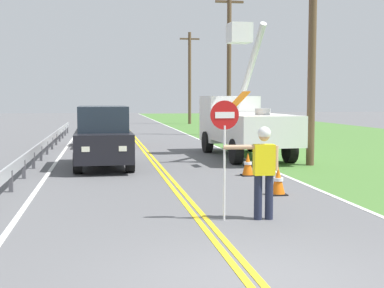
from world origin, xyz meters
name	(u,v)px	position (x,y,z in m)	size (l,w,h in m)	color
ground_plane	(254,283)	(0.00, 0.00, 0.00)	(160.00, 160.00, 0.00)	#5B5B5E
grass_verge_right	(359,143)	(11.60, 20.00, 0.00)	(16.00, 110.00, 0.01)	#477533
centerline_yellow_left	(139,146)	(-0.09, 20.00, 0.01)	(0.11, 110.00, 0.01)	yellow
centerline_yellow_right	(143,146)	(0.09, 20.00, 0.01)	(0.11, 110.00, 0.01)	yellow
edge_line_right	(212,145)	(3.60, 20.00, 0.01)	(0.12, 110.00, 0.01)	silver
edge_line_left	(67,147)	(-3.60, 20.00, 0.01)	(0.12, 110.00, 0.01)	silver
flagger_worker	(263,167)	(1.19, 3.47, 1.05)	(1.09, 0.27, 1.83)	#1E2338
stop_sign_paddle	(225,133)	(0.42, 3.52, 1.71)	(0.56, 0.04, 2.33)	silver
utility_bucket_truck	(242,122)	(3.74, 14.62, 1.41)	(2.67, 6.90, 5.43)	white
oncoming_suv_nearest	(103,137)	(-1.87, 11.99, 1.06)	(1.96, 4.63, 2.10)	black
oncoming_sedan_second	(104,129)	(-1.81, 20.47, 0.83)	(1.97, 4.13, 1.70)	maroon
utility_pole_near	(312,48)	(5.35, 11.35, 4.10)	(1.80, 0.28, 7.85)	brown
utility_pole_mid	(229,61)	(6.10, 26.75, 4.68)	(1.80, 0.28, 8.99)	brown
utility_pole_far	(190,76)	(6.08, 42.00, 4.35)	(1.80, 0.28, 8.33)	brown
traffic_cone_lead	(278,181)	(2.35, 5.97, 0.34)	(0.40, 0.40, 0.70)	orange
traffic_cone_mid	(248,165)	(2.49, 9.25, 0.34)	(0.40, 0.40, 0.70)	orange
guardrail_left_shoulder	(44,145)	(-4.20, 15.47, 0.52)	(0.10, 32.00, 0.71)	#9EA0A3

